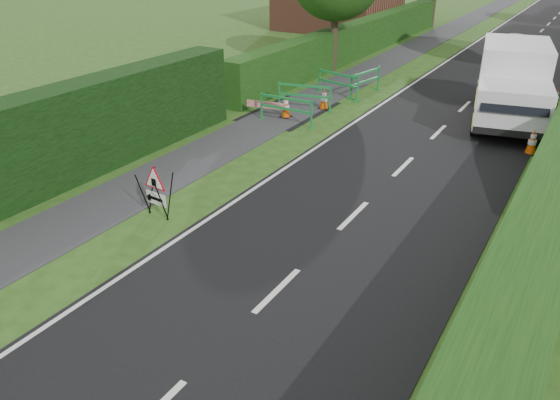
% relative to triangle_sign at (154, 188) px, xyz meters
% --- Properties ---
extents(ground, '(120.00, 120.00, 0.00)m').
position_rel_triangle_sign_xyz_m(ground, '(1.47, -2.08, -0.77)').
color(ground, '#284A15').
rests_on(ground, ground).
extents(road_surface, '(6.00, 90.00, 0.02)m').
position_rel_triangle_sign_xyz_m(road_surface, '(3.97, 32.92, -0.77)').
color(road_surface, black).
rests_on(road_surface, ground).
extents(footpath, '(2.00, 90.00, 0.02)m').
position_rel_triangle_sign_xyz_m(footpath, '(-1.53, 32.92, -0.77)').
color(footpath, '#2D2D30').
rests_on(footpath, ground).
extents(hedge_west_far, '(1.00, 24.00, 1.80)m').
position_rel_triangle_sign_xyz_m(hedge_west_far, '(-3.53, 19.92, -0.77)').
color(hedge_west_far, '#14380F').
rests_on(hedge_west_far, ground).
extents(triangle_sign, '(0.81, 0.81, 1.11)m').
position_rel_triangle_sign_xyz_m(triangle_sign, '(0.00, 0.00, 0.00)').
color(triangle_sign, black).
rests_on(triangle_sign, ground).
extents(works_van, '(3.26, 6.02, 2.60)m').
position_rel_triangle_sign_xyz_m(works_van, '(5.66, 11.91, 0.61)').
color(works_van, silver).
rests_on(works_van, ground).
extents(traffic_cone_0, '(0.38, 0.38, 0.79)m').
position_rel_triangle_sign_xyz_m(traffic_cone_0, '(6.93, 8.91, -0.38)').
color(traffic_cone_0, black).
rests_on(traffic_cone_0, ground).
extents(traffic_cone_1, '(0.38, 0.38, 0.79)m').
position_rel_triangle_sign_xyz_m(traffic_cone_1, '(6.66, 10.97, -0.38)').
color(traffic_cone_1, black).
rests_on(traffic_cone_1, ground).
extents(traffic_cone_2, '(0.38, 0.38, 0.79)m').
position_rel_triangle_sign_xyz_m(traffic_cone_2, '(6.94, 14.41, -0.38)').
color(traffic_cone_2, black).
rests_on(traffic_cone_2, ground).
extents(traffic_cone_3, '(0.38, 0.38, 0.79)m').
position_rel_triangle_sign_xyz_m(traffic_cone_3, '(-1.29, 8.25, -0.38)').
color(traffic_cone_3, black).
rests_on(traffic_cone_3, ground).
extents(traffic_cone_4, '(0.38, 0.38, 0.79)m').
position_rel_triangle_sign_xyz_m(traffic_cone_4, '(-0.58, 9.90, -0.38)').
color(traffic_cone_4, black).
rests_on(traffic_cone_4, ground).
extents(ped_barrier_0, '(2.06, 0.37, 1.00)m').
position_rel_triangle_sign_xyz_m(ped_barrier_0, '(-0.90, 7.58, -0.14)').
color(ped_barrier_0, '#167C34').
rests_on(ped_barrier_0, ground).
extents(ped_barrier_1, '(2.09, 0.75, 1.00)m').
position_rel_triangle_sign_xyz_m(ped_barrier_1, '(-1.16, 9.40, -0.14)').
color(ped_barrier_1, '#167C34').
rests_on(ped_barrier_1, ground).
extents(ped_barrier_2, '(2.08, 0.87, 1.00)m').
position_rel_triangle_sign_xyz_m(ped_barrier_2, '(-0.88, 11.74, -0.14)').
color(ped_barrier_2, '#167C34').
rests_on(ped_barrier_2, ground).
extents(ped_barrier_3, '(0.74, 2.09, 1.00)m').
position_rel_triangle_sign_xyz_m(ped_barrier_3, '(-0.06, 12.62, -0.14)').
color(ped_barrier_3, '#167C34').
rests_on(ped_barrier_3, ground).
extents(redwhite_plank, '(1.48, 0.33, 0.25)m').
position_rel_triangle_sign_xyz_m(redwhite_plank, '(-1.93, 7.93, -0.77)').
color(redwhite_plank, red).
rests_on(redwhite_plank, ground).
extents(hatchback_car, '(1.93, 3.61, 1.17)m').
position_rel_triangle_sign_xyz_m(hatchback_car, '(3.63, 24.09, -0.19)').
color(hatchback_car, white).
rests_on(hatchback_car, ground).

